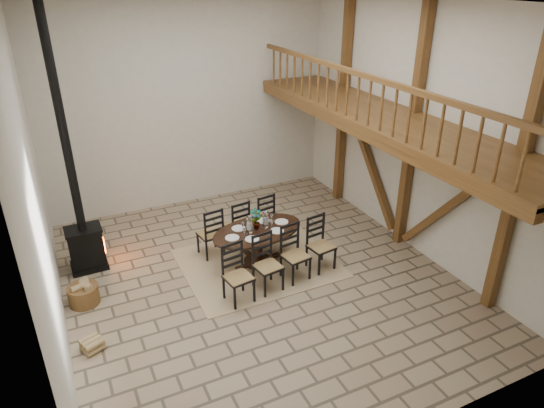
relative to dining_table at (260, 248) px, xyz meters
name	(u,v)px	position (x,y,z in m)	size (l,w,h in m)	color
ground	(259,278)	(-0.22, -0.40, -0.40)	(8.00, 8.00, 0.00)	gray
room_shell	(318,120)	(0.97, -0.40, 2.61)	(7.02, 8.02, 5.01)	beige
rug	(258,263)	(-0.01, 0.09, -0.39)	(3.00, 2.50, 0.02)	tan
dining_table	(260,248)	(0.00, 0.00, 0.00)	(2.39, 2.40, 1.23)	black
wood_stove	(81,219)	(-3.13, 1.42, 0.71)	(0.70, 0.54, 5.00)	black
log_basket	(84,294)	(-3.36, 0.25, -0.21)	(0.54, 0.54, 0.44)	brown
log_stack	(92,344)	(-3.39, -1.05, -0.30)	(0.39, 0.40, 0.21)	tan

